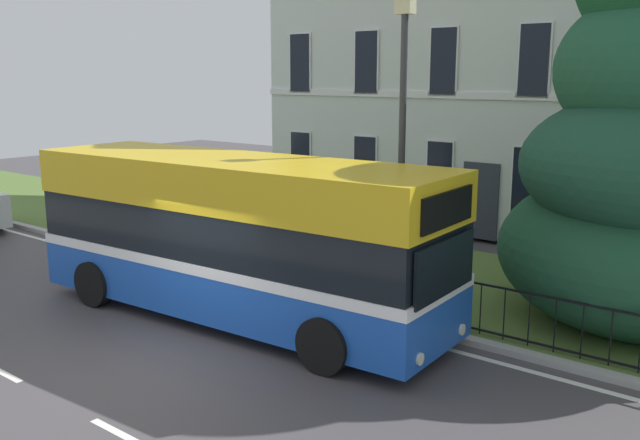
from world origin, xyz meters
name	(u,v)px	position (x,y,z in m)	size (l,w,h in m)	color
ground_plane	(203,343)	(0.00, 1.14, -0.01)	(60.00, 56.00, 0.18)	#444043
georgian_townhouse	(560,20)	(0.44, 16.60, 6.49)	(16.44, 10.65, 12.67)	silver
iron_verge_railing	(331,274)	(0.44, 4.40, 0.62)	(17.89, 0.04, 0.97)	black
single_decker_bus	(236,236)	(-0.45, 2.48, 1.68)	(9.10, 3.03, 3.20)	#1B4EB3
street_lamp_post	(402,130)	(1.64, 5.16, 3.68)	(0.36, 0.24, 6.16)	#333338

